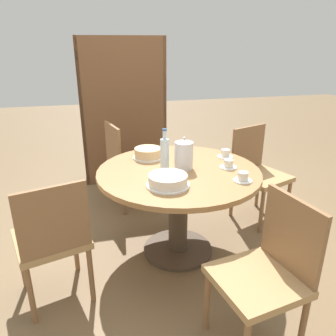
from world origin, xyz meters
name	(u,v)px	position (x,y,z in m)	size (l,w,h in m)	color
ground_plane	(178,250)	(0.00, 0.00, 0.00)	(14.00, 14.00, 0.00)	brown
dining_table	(178,190)	(0.00, 0.00, 0.54)	(1.20, 1.20, 0.70)	#473828
chair_a	(257,171)	(0.87, 0.38, 0.47)	(0.54, 0.54, 0.86)	olive
chair_b	(127,162)	(-0.27, 0.91, 0.47)	(0.50, 0.50, 0.86)	olive
chair_c	(52,238)	(-0.89, -0.33, 0.47)	(0.52, 0.52, 0.86)	olive
chair_d	(267,271)	(0.22, -0.92, 0.47)	(0.49, 0.49, 0.86)	olive
bookshelf	(124,114)	(-0.21, 1.62, 0.80)	(0.97, 0.28, 1.65)	brown
coffee_pot	(184,154)	(0.04, 0.02, 0.81)	(0.14, 0.14, 0.24)	silver
water_bottle	(165,153)	(-0.10, 0.04, 0.83)	(0.06, 0.06, 0.30)	silver
cake_main	(168,181)	(-0.15, -0.26, 0.74)	(0.29, 0.29, 0.08)	white
cake_second	(148,153)	(-0.17, 0.31, 0.75)	(0.25, 0.25, 0.08)	white
cup_a	(243,177)	(0.36, -0.30, 0.73)	(0.13, 0.13, 0.06)	white
cup_b	(225,154)	(0.44, 0.18, 0.73)	(0.13, 0.13, 0.06)	white
cup_c	(228,165)	(0.37, -0.05, 0.73)	(0.13, 0.13, 0.06)	white
cup_d	(185,151)	(0.15, 0.34, 0.73)	(0.13, 0.13, 0.06)	white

